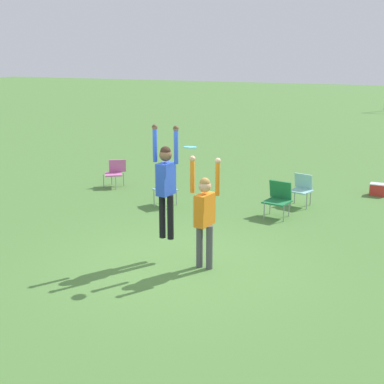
# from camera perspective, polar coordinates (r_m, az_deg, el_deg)

# --- Properties ---
(ground_plane) EXTENTS (120.00, 120.00, 0.00)m
(ground_plane) POSITION_cam_1_polar(r_m,az_deg,el_deg) (10.05, -1.23, -7.59)
(ground_plane) COLOR #4C7A38
(person_jumping) EXTENTS (0.53, 0.40, 2.14)m
(person_jumping) POSITION_cam_1_polar(r_m,az_deg,el_deg) (9.79, -2.81, 1.33)
(person_jumping) COLOR black
(person_jumping) RESTS_ON ground_plane
(person_defending) EXTENTS (0.59, 0.45, 2.06)m
(person_defending) POSITION_cam_1_polar(r_m,az_deg,el_deg) (9.48, 1.36, -2.00)
(person_defending) COLOR #4C4C51
(person_defending) RESTS_ON ground_plane
(frisbee) EXTENTS (0.22, 0.22, 0.03)m
(frisbee) POSITION_cam_1_polar(r_m,az_deg,el_deg) (9.21, -0.20, 4.80)
(frisbee) COLOR #2D9EDB
(camping_chair_0) EXTENTS (0.64, 0.68, 0.84)m
(camping_chair_0) POSITION_cam_1_polar(r_m,az_deg,el_deg) (12.84, 9.21, -0.54)
(camping_chair_0) COLOR gray
(camping_chair_0) RESTS_ON ground_plane
(camping_chair_2) EXTENTS (0.68, 0.75, 0.78)m
(camping_chair_2) POSITION_cam_1_polar(r_m,az_deg,el_deg) (15.74, -8.20, 2.22)
(camping_chair_2) COLOR gray
(camping_chair_2) RESTS_ON ground_plane
(camping_chair_3) EXTENTS (0.59, 0.63, 0.81)m
(camping_chair_3) POSITION_cam_1_polar(r_m,az_deg,el_deg) (13.89, 11.65, 0.50)
(camping_chair_3) COLOR gray
(camping_chair_3) RESTS_ON ground_plane
(camping_chair_4) EXTENTS (0.68, 0.74, 0.82)m
(camping_chair_4) POSITION_cam_1_polar(r_m,az_deg,el_deg) (13.63, -2.71, 0.63)
(camping_chair_4) COLOR gray
(camping_chair_4) RESTS_ON ground_plane
(cooler_box) EXTENTS (0.45, 0.29, 0.33)m
(cooler_box) POSITION_cam_1_polar(r_m,az_deg,el_deg) (15.51, 19.26, 0.26)
(cooler_box) COLOR red
(cooler_box) RESTS_ON ground_plane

